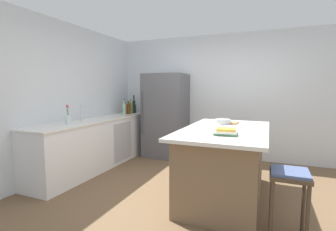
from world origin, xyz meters
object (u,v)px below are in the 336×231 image
Objects in this scene: olive_oil_bottle at (130,108)px; sink_faucet at (81,112)px; mixing_bowl at (223,122)px; cutting_board at (228,123)px; whiskey_bottle at (128,108)px; syrup_bottle at (135,108)px; kitchen_island at (225,163)px; refrigerator at (166,115)px; flower_vase at (68,118)px; vinegar_bottle at (126,109)px; wine_bottle at (134,106)px; bar_stool at (289,183)px; cookbook_stack at (226,132)px; gin_bottle at (124,109)px.

sink_faucet is at bearing -91.93° from olive_oil_bottle.
mixing_bowl is at bearing 8.57° from sink_faucet.
cutting_board is at bearing 11.11° from sink_faucet.
syrup_bottle is at bearing 92.11° from whiskey_bottle.
kitchen_island is 1.07× the size of refrigerator.
flower_vase is 1.23× the size of vinegar_bottle.
syrup_bottle reaches higher than cutting_board.
syrup_bottle is (-2.42, 1.78, 0.53)m from kitchen_island.
cutting_board is (0.05, 0.12, -0.03)m from mixing_bowl.
bar_stool is at bearing -37.24° from wine_bottle.
whiskey_bottle is (-2.40, 1.48, 0.55)m from kitchen_island.
sink_faucet is 2.39m from mixing_bowl.
wine_bottle reaches higher than vinegar_bottle.
whiskey_bottle is at bearing -84.28° from olive_oil_bottle.
bar_stool is at bearing -45.31° from refrigerator.
flower_vase is (-3.14, 0.37, 0.45)m from bar_stool.
bar_stool is 2.32× the size of whiskey_bottle.
mixing_bowl is at bearing -30.68° from syrup_bottle.
olive_oil_bottle is at bearing 153.06° from mixing_bowl.
vinegar_bottle is 3.14m from cookbook_stack.
cutting_board is (2.35, -0.95, -0.08)m from whiskey_bottle.
syrup_bottle is at bearing 168.99° from refrigerator.
cookbook_stack is at bearing -11.80° from sink_faucet.
syrup_bottle is 0.62× the size of wine_bottle.
olive_oil_bottle is at bearing -112.84° from wine_bottle.
syrup_bottle is 0.76× the size of gin_bottle.
bar_stool is (0.74, -0.69, 0.08)m from kitchen_island.
kitchen_island is at bearing -28.30° from gin_bottle.
syrup_bottle is at bearing 88.15° from vinegar_bottle.
wine_bottle is 0.28m from vinegar_bottle.
bar_stool is 3.19m from flower_vase.
kitchen_island is 3.05m from syrup_bottle.
olive_oil_bottle reaches higher than mixing_bowl.
syrup_bottle reaches higher than kitchen_island.
olive_oil_bottle is (-0.87, -0.03, 0.15)m from refrigerator.
kitchen_island is at bearing -75.30° from mixing_bowl.
kitchen_island is 2.54m from sink_faucet.
refrigerator is 0.92m from vinegar_bottle.
whiskey_bottle is at bearing 92.08° from gin_bottle.
olive_oil_bottle reaches higher than flower_vase.
gin_bottle is 1.27× the size of cookbook_stack.
refrigerator is 5.39× the size of gin_bottle.
mixing_bowl is at bearing -23.16° from vinegar_bottle.
wine_bottle is at bearing 86.82° from sink_faucet.
olive_oil_bottle reaches higher than bar_stool.
vinegar_bottle is 0.77× the size of gin_bottle.
cookbook_stack is at bearing -52.13° from refrigerator.
wine_bottle is at bearing 175.56° from refrigerator.
mixing_bowl is at bearing 104.70° from kitchen_island.
olive_oil_bottle is at bearing 93.37° from gin_bottle.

